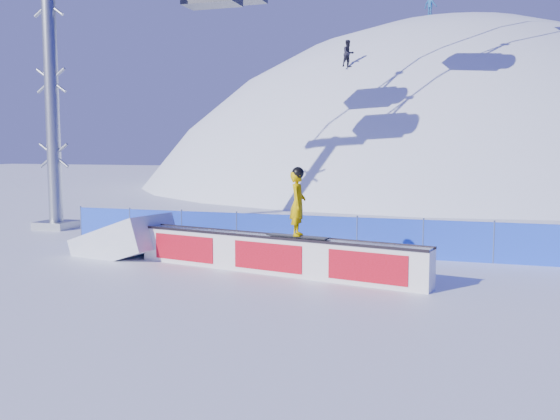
% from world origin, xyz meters
% --- Properties ---
extents(ground, '(160.00, 160.00, 0.00)m').
position_xyz_m(ground, '(0.00, 0.00, 0.00)').
color(ground, white).
rests_on(ground, ground).
extents(snow_hill, '(64.00, 64.00, 64.00)m').
position_xyz_m(snow_hill, '(0.00, 42.00, -18.00)').
color(snow_hill, white).
rests_on(snow_hill, ground).
extents(safety_fence, '(22.05, 0.05, 1.30)m').
position_xyz_m(safety_fence, '(0.00, 4.50, 0.60)').
color(safety_fence, blue).
rests_on(safety_fence, ground).
extents(rail_box, '(8.57, 2.42, 1.04)m').
position_xyz_m(rail_box, '(-2.63, 1.20, 0.51)').
color(rail_box, white).
rests_on(rail_box, ground).
extents(snow_ramp, '(3.29, 2.44, 1.85)m').
position_xyz_m(snow_ramp, '(-7.91, 2.35, 0.00)').
color(snow_ramp, white).
rests_on(snow_ramp, ground).
extents(snowboarder, '(1.77, 0.68, 1.82)m').
position_xyz_m(snowboarder, '(-1.89, 1.05, 1.93)').
color(snowboarder, black).
rests_on(snowboarder, rail_box).
extents(distant_skiers, '(18.90, 13.04, 7.45)m').
position_xyz_m(distant_skiers, '(2.42, 30.78, 11.31)').
color(distant_skiers, black).
rests_on(distant_skiers, ground).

